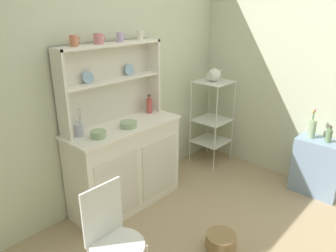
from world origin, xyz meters
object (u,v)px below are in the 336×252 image
object	(u,v)px
bakers_rack	(212,114)
side_shelf_blue	(318,167)
hutch_shelf_unit	(110,77)
jam_bottle	(149,105)
flower_vase	(312,128)
utensil_jar	(79,129)
hutch_cabinet	(126,165)
bowl_mixing_large	(98,134)
wire_chair	(111,234)
porcelain_teapot	(214,75)
oil_bottle	(329,135)
floor_basket	(221,241)
cup_terracotta_0	(74,41)

from	to	relation	value
bakers_rack	side_shelf_blue	distance (m)	1.33
hutch_shelf_unit	side_shelf_blue	distance (m)	2.35
jam_bottle	flower_vase	xyz separation A→B (m)	(1.08, -1.31, -0.21)
hutch_shelf_unit	utensil_jar	size ratio (longest dim) A/B	4.35
hutch_cabinet	jam_bottle	bearing A→B (deg)	11.45
side_shelf_blue	bowl_mixing_large	xyz separation A→B (m)	(-1.85, 1.27, 0.58)
wire_chair	porcelain_teapot	size ratio (longest dim) A/B	3.48
flower_vase	oil_bottle	distance (m)	0.17
jam_bottle	oil_bottle	size ratio (longest dim) A/B	1.11
utensil_jar	oil_bottle	world-z (taller)	utensil_jar
hutch_shelf_unit	wire_chair	bearing A→B (deg)	-129.46
flower_vase	porcelain_teapot	bearing A→B (deg)	97.82
flower_vase	oil_bottle	world-z (taller)	flower_vase
bowl_mixing_large	jam_bottle	size ratio (longest dim) A/B	0.69
hutch_shelf_unit	bakers_rack	xyz separation A→B (m)	(1.35, -0.24, -0.64)
hutch_shelf_unit	flower_vase	world-z (taller)	hutch_shelf_unit
side_shelf_blue	oil_bottle	world-z (taller)	oil_bottle
oil_bottle	flower_vase	bearing A→B (deg)	90.06
hutch_cabinet	floor_basket	size ratio (longest dim) A/B	4.58
bakers_rack	oil_bottle	xyz separation A→B (m)	(0.16, -1.32, 0.03)
porcelain_teapot	flower_vase	size ratio (longest dim) A/B	0.76
jam_bottle	oil_bottle	xyz separation A→B (m)	(1.08, -1.48, -0.26)
bowl_mixing_large	jam_bottle	distance (m)	0.78
cup_terracotta_0	flower_vase	bearing A→B (deg)	-35.77
hutch_cabinet	oil_bottle	size ratio (longest dim) A/B	6.59
hutch_shelf_unit	jam_bottle	distance (m)	0.56
side_shelf_blue	jam_bottle	bearing A→B (deg)	127.15
bakers_rack	oil_bottle	bearing A→B (deg)	-83.23
cup_terracotta_0	utensil_jar	bearing A→B (deg)	-146.15
hutch_cabinet	cup_terracotta_0	size ratio (longest dim) A/B	13.02
bowl_mixing_large	oil_bottle	world-z (taller)	bowl_mixing_large
side_shelf_blue	floor_basket	size ratio (longest dim) A/B	2.42
wire_chair	cup_terracotta_0	xyz separation A→B (m)	(0.43, 0.91, 1.13)
hutch_shelf_unit	flower_vase	distance (m)	2.13
bakers_rack	floor_basket	world-z (taller)	bakers_rack
side_shelf_blue	bowl_mixing_large	world-z (taller)	bowl_mixing_large
wire_chair	utensil_jar	distance (m)	1.02
hutch_cabinet	flower_vase	bearing A→B (deg)	-39.02
cup_terracotta_0	flower_vase	xyz separation A→B (m)	(1.87, -1.35, -0.92)
jam_bottle	floor_basket	bearing A→B (deg)	-105.79
bowl_mixing_large	utensil_jar	bearing A→B (deg)	120.50
bakers_rack	hutch_shelf_unit	bearing A→B (deg)	169.98
bakers_rack	jam_bottle	distance (m)	0.98
floor_basket	jam_bottle	bearing A→B (deg)	74.21
oil_bottle	bakers_rack	bearing A→B (deg)	96.77
porcelain_teapot	wire_chair	bearing A→B (deg)	-161.50
bakers_rack	oil_bottle	world-z (taller)	bakers_rack
cup_terracotta_0	utensil_jar	size ratio (longest dim) A/B	0.36
floor_basket	porcelain_teapot	bearing A→B (deg)	38.68
floor_basket	bowl_mixing_large	xyz separation A→B (m)	(-0.43, 1.01, 0.82)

